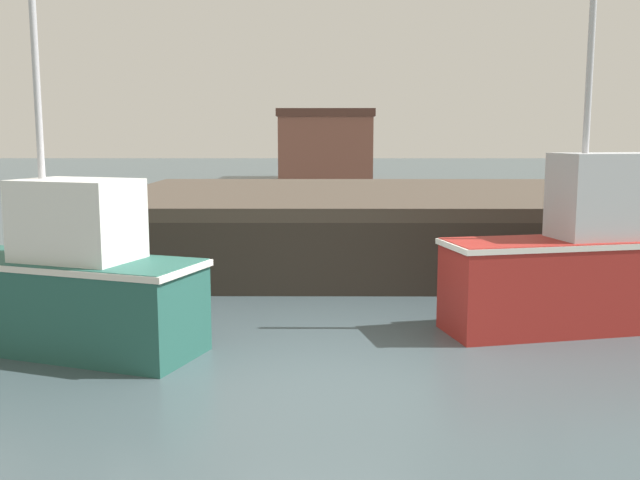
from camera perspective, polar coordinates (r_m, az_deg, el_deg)
ground at (r=9.08m, az=0.24°, el=-10.09°), size 120.00×160.00×0.10m
pier at (r=16.20m, az=6.91°, el=2.96°), size 12.96×8.50×1.56m
fishing_boat_near_left at (r=10.18m, az=-20.88°, el=-3.21°), size 4.45×2.63×4.54m
fishing_boat_near_right at (r=11.09m, az=20.51°, el=-1.62°), size 4.16×1.97×5.30m
warehouse at (r=47.49m, az=0.44°, el=7.71°), size 6.27×4.55×4.51m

